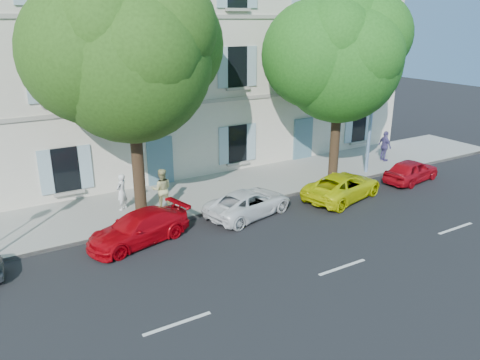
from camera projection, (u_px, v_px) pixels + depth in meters
ground at (274, 225)px, 18.94m from camera, size 90.00×90.00×0.00m
sidewalk at (222, 190)px, 22.53m from camera, size 36.00×4.50×0.15m
kerb at (245, 205)px, 20.77m from camera, size 36.00×0.16×0.16m
building at (169, 56)px, 25.26m from camera, size 28.00×7.00×12.00m
car_red_coupe at (139, 228)px, 17.27m from camera, size 4.24×2.51×1.15m
car_white_coupe at (249, 203)px, 19.70m from camera, size 4.34×2.75×1.12m
car_yellow_supercar at (343, 186)px, 21.52m from camera, size 4.66×2.99×1.20m
car_red_hatchback at (411, 171)px, 23.78m from camera, size 3.64×1.94×1.18m
tree_left at (130, 62)px, 17.67m from camera, size 6.23×6.23×9.65m
tree_right at (340, 61)px, 22.32m from camera, size 5.90×5.90×9.08m
street_lamp at (376, 85)px, 23.37m from camera, size 0.45×1.75×8.17m
pedestrian_a at (122, 192)px, 19.84m from camera, size 0.69×0.66×1.59m
pedestrian_b at (162, 189)px, 19.85m from camera, size 1.05×0.94×1.80m
pedestrian_c at (385, 146)px, 26.68m from camera, size 0.58×1.07×1.74m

